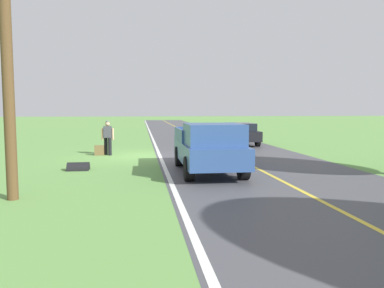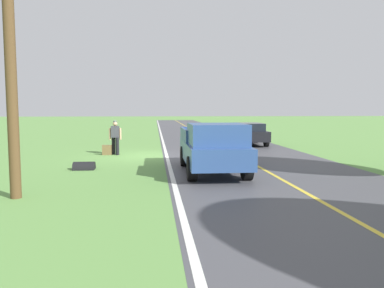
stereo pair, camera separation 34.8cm
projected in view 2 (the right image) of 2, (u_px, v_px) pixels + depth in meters
The scene contains 10 objects.
ground_plane at pixel (144, 156), 19.12m from camera, with size 200.00×200.00×0.00m, color #609347.
road_surface at pixel (237, 155), 19.57m from camera, with size 7.48×120.00×0.00m, color #47474C.
lane_edge_line at pixel (167, 155), 19.22m from camera, with size 0.16×117.60×0.00m, color silver.
lane_centre_line at pixel (237, 155), 19.57m from camera, with size 0.14×117.60×0.00m, color gold.
hitchhiker_walking at pixel (115, 135), 19.47m from camera, with size 0.62×0.52×1.75m.
suitcase_carried at pixel (107, 150), 19.43m from camera, with size 0.20×0.46×0.50m, color brown.
pickup_truck_passing at pixel (213, 147), 13.84m from camera, with size 2.11×5.41×1.82m.
sedan_near_oncoming at pixel (248, 133), 24.87m from camera, with size 2.05×4.46×1.41m.
utility_pole_roadside at pixel (9, 22), 9.64m from camera, with size 0.28×0.28×8.96m, color brown.
drainage_culvert at pixel (84, 169), 14.78m from camera, with size 0.60×0.60×0.80m, color black.
Camera 2 is at (-0.51, 19.12, 2.32)m, focal length 36.09 mm.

